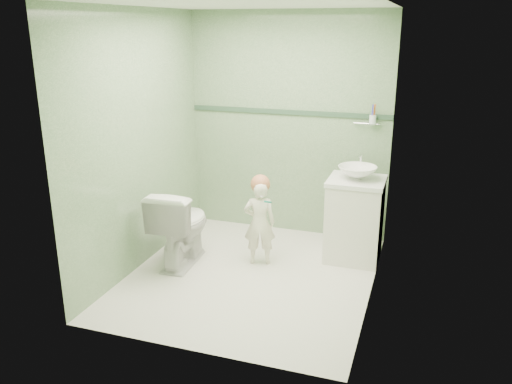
% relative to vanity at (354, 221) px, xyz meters
% --- Properties ---
extents(ground, '(2.50, 2.50, 0.00)m').
position_rel_vanity_xyz_m(ground, '(-0.84, -0.70, -0.40)').
color(ground, silver).
rests_on(ground, ground).
extents(room_shell, '(2.50, 2.54, 2.40)m').
position_rel_vanity_xyz_m(room_shell, '(-0.84, -0.70, 0.80)').
color(room_shell, gray).
rests_on(room_shell, ground).
extents(trim_stripe, '(2.20, 0.02, 0.05)m').
position_rel_vanity_xyz_m(trim_stripe, '(-0.84, 0.54, 0.95)').
color(trim_stripe, '#32503B').
rests_on(trim_stripe, room_shell).
extents(vanity, '(0.52, 0.50, 0.80)m').
position_rel_vanity_xyz_m(vanity, '(0.00, 0.00, 0.00)').
color(vanity, white).
rests_on(vanity, ground).
extents(counter, '(0.54, 0.52, 0.04)m').
position_rel_vanity_xyz_m(counter, '(0.00, 0.00, 0.41)').
color(counter, white).
rests_on(counter, vanity).
extents(basin, '(0.37, 0.37, 0.13)m').
position_rel_vanity_xyz_m(basin, '(0.00, 0.00, 0.49)').
color(basin, white).
rests_on(basin, counter).
extents(faucet, '(0.03, 0.13, 0.18)m').
position_rel_vanity_xyz_m(faucet, '(0.00, 0.19, 0.57)').
color(faucet, silver).
rests_on(faucet, counter).
extents(cup_holder, '(0.26, 0.07, 0.21)m').
position_rel_vanity_xyz_m(cup_holder, '(0.05, 0.48, 0.93)').
color(cup_holder, silver).
rests_on(cup_holder, room_shell).
extents(toilet, '(0.47, 0.78, 0.77)m').
position_rel_vanity_xyz_m(toilet, '(-1.58, -0.63, -0.01)').
color(toilet, white).
rests_on(toilet, ground).
extents(toddler, '(0.35, 0.28, 0.84)m').
position_rel_vanity_xyz_m(toddler, '(-0.86, -0.40, 0.02)').
color(toddler, white).
rests_on(toddler, ground).
extents(hair_cap, '(0.19, 0.19, 0.19)m').
position_rel_vanity_xyz_m(hair_cap, '(-0.86, -0.37, 0.40)').
color(hair_cap, '#B96E48').
rests_on(hair_cap, toddler).
extents(teal_toothbrush, '(0.10, 0.14, 0.08)m').
position_rel_vanity_xyz_m(teal_toothbrush, '(-0.75, -0.50, 0.28)').
color(teal_toothbrush, '#108470').
rests_on(teal_toothbrush, toddler).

